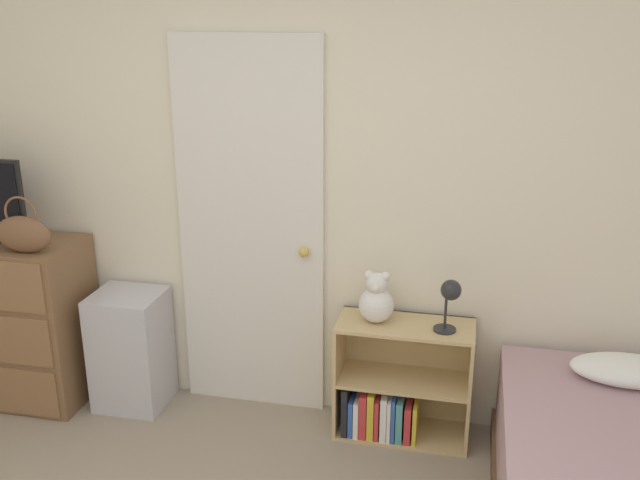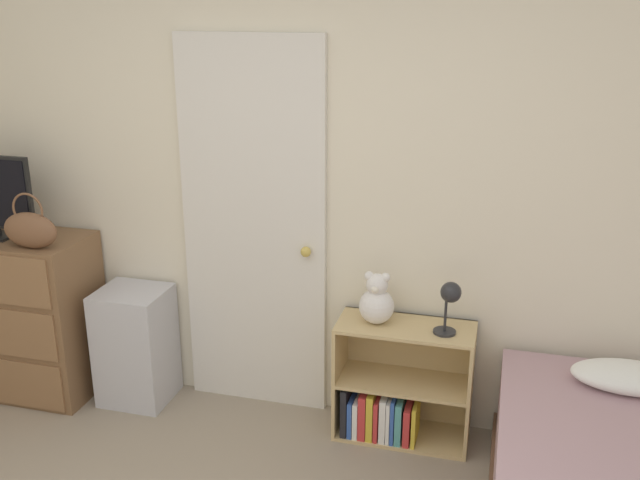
% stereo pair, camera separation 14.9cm
% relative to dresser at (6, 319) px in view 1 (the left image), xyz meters
% --- Properties ---
extents(wall_back, '(10.00, 0.06, 2.55)m').
position_rel_dresser_xyz_m(wall_back, '(1.63, 0.28, 0.80)').
color(wall_back, beige).
rests_on(wall_back, ground_plane).
extents(door_closed, '(0.80, 0.09, 2.06)m').
position_rel_dresser_xyz_m(door_closed, '(1.41, 0.23, 0.55)').
color(door_closed, silver).
rests_on(door_closed, ground_plane).
extents(dresser, '(0.93, 0.47, 0.95)m').
position_rel_dresser_xyz_m(dresser, '(0.00, 0.00, 0.00)').
color(dresser, brown).
rests_on(dresser, ground_plane).
extents(handbag, '(0.31, 0.12, 0.30)m').
position_rel_dresser_xyz_m(handbag, '(0.29, -0.14, 0.58)').
color(handbag, brown).
rests_on(handbag, dresser).
extents(storage_bin, '(0.38, 0.35, 0.67)m').
position_rel_dresser_xyz_m(storage_bin, '(0.74, 0.06, -0.14)').
color(storage_bin, silver).
rests_on(storage_bin, ground_plane).
extents(bookshelf, '(0.70, 0.31, 0.64)m').
position_rel_dresser_xyz_m(bookshelf, '(2.22, 0.08, -0.23)').
color(bookshelf, tan).
rests_on(bookshelf, ground_plane).
extents(teddy_bear, '(0.18, 0.18, 0.27)m').
position_rel_dresser_xyz_m(teddy_bear, '(2.12, 0.08, 0.28)').
color(teddy_bear, silver).
rests_on(teddy_bear, bookshelf).
extents(desk_lamp, '(0.13, 0.12, 0.28)m').
position_rel_dresser_xyz_m(desk_lamp, '(2.48, 0.03, 0.36)').
color(desk_lamp, '#262628').
rests_on(desk_lamp, bookshelf).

